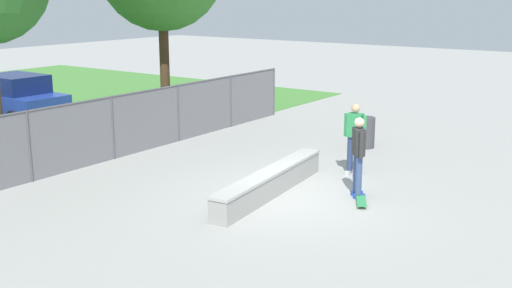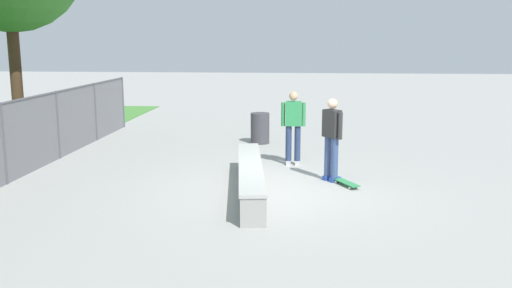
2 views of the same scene
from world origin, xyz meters
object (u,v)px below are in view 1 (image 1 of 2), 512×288
at_px(concrete_ledge, 270,182).
at_px(skateboarder, 358,153).
at_px(skateboard, 361,201).
at_px(car_blue, 15,98).
at_px(bystander, 355,136).
at_px(trash_bin, 365,132).

bearing_deg(concrete_ledge, skateboarder, -59.59).
xyz_separation_m(concrete_ledge, skateboard, (0.59, -1.99, -0.21)).
bearing_deg(car_blue, skateboard, -94.62).
bearing_deg(skateboarder, skateboard, -142.03).
bearing_deg(car_blue, concrete_ledge, -98.11).
height_order(bystander, trash_bin, bystander).
relative_size(bystander, trash_bin, 2.00).
bearing_deg(skateboard, bystander, 31.16).
distance_m(skateboarder, skateboard, 1.06).
bearing_deg(bystander, skateboarder, -150.75).
xyz_separation_m(bystander, trash_bin, (2.80, 1.04, -0.55)).
distance_m(car_blue, bystander, 13.06).
relative_size(car_blue, trash_bin, 4.64).
bearing_deg(car_blue, bystander, -86.50).
bearing_deg(concrete_ledge, trash_bin, 2.48).
distance_m(concrete_ledge, skateboard, 2.09).
relative_size(skateboarder, bystander, 1.00).
xyz_separation_m(skateboard, trash_bin, (4.74, 2.22, 0.38)).
bearing_deg(concrete_ledge, bystander, -17.74).
height_order(concrete_ledge, trash_bin, trash_bin).
bearing_deg(bystander, concrete_ledge, 162.26).
bearing_deg(bystander, trash_bin, 20.46).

